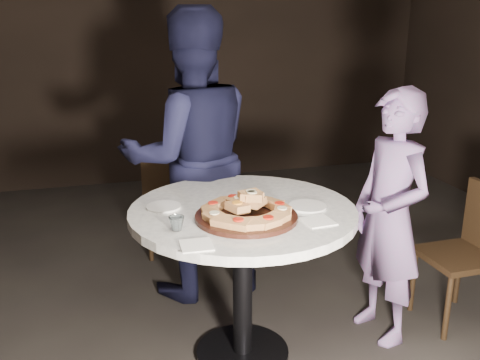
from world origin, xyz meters
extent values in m
cylinder|color=black|center=(-0.01, 0.13, 0.02)|extent=(0.65, 0.65, 0.03)
cylinder|color=black|center=(-0.01, 0.13, 0.42)|extent=(0.13, 0.13, 0.78)
cylinder|color=silver|center=(-0.01, 0.13, 0.82)|extent=(1.47, 1.47, 0.05)
cylinder|color=black|center=(-0.03, -0.02, 0.86)|extent=(0.54, 0.54, 0.02)
cube|color=#AE7543|center=(0.13, -0.02, 0.89)|extent=(0.09, 0.11, 0.05)
cylinder|color=red|center=(0.13, -0.02, 0.91)|extent=(0.05, 0.05, 0.01)
cube|color=#AE7543|center=(0.12, 0.05, 0.89)|extent=(0.12, 0.13, 0.05)
cube|color=#AE7543|center=(0.08, 0.11, 0.89)|extent=(0.13, 0.13, 0.05)
cylinder|color=beige|center=(0.08, 0.11, 0.91)|extent=(0.07, 0.07, 0.01)
cube|color=#AE7543|center=(0.01, 0.14, 0.89)|extent=(0.13, 0.12, 0.05)
cube|color=#AE7543|center=(-0.05, 0.14, 0.89)|extent=(0.11, 0.08, 0.05)
cylinder|color=red|center=(-0.05, 0.14, 0.91)|extent=(0.05, 0.05, 0.01)
cube|color=#AE7543|center=(-0.12, 0.12, 0.89)|extent=(0.13, 0.13, 0.05)
cube|color=#AE7543|center=(-0.17, 0.07, 0.89)|extent=(0.13, 0.13, 0.05)
cylinder|color=red|center=(-0.17, 0.07, 0.91)|extent=(0.07, 0.07, 0.01)
cube|color=#AE7543|center=(-0.20, 0.01, 0.89)|extent=(0.09, 0.11, 0.05)
cube|color=#AE7543|center=(-0.19, -0.06, 0.89)|extent=(0.11, 0.12, 0.05)
cylinder|color=beige|center=(-0.19, -0.06, 0.91)|extent=(0.06, 0.06, 0.01)
cube|color=#AE7543|center=(-0.16, -0.12, 0.89)|extent=(0.13, 0.13, 0.05)
cube|color=#AE7543|center=(-0.11, -0.17, 0.89)|extent=(0.13, 0.13, 0.05)
cylinder|color=red|center=(-0.11, -0.17, 0.91)|extent=(0.07, 0.07, 0.01)
cube|color=#AE7543|center=(-0.05, -0.19, 0.89)|extent=(0.11, 0.09, 0.05)
cube|color=#AE7543|center=(0.02, -0.18, 0.89)|extent=(0.12, 0.11, 0.05)
cylinder|color=red|center=(0.02, -0.18, 0.91)|extent=(0.06, 0.06, 0.01)
cube|color=#AE7543|center=(0.08, -0.14, 0.89)|extent=(0.13, 0.12, 0.05)
cube|color=#AE7543|center=(0.12, -0.08, 0.89)|extent=(0.11, 0.12, 0.05)
cylinder|color=beige|center=(0.12, -0.08, 0.91)|extent=(0.06, 0.06, 0.01)
cube|color=#AE7543|center=(0.02, 0.00, 0.92)|extent=(0.12, 0.13, 0.04)
cylinder|color=#2D6B1E|center=(0.02, 0.00, 0.94)|extent=(0.07, 0.07, 0.01)
cube|color=#AE7543|center=(-0.05, 0.03, 0.92)|extent=(0.13, 0.11, 0.04)
cylinder|color=beige|center=(-0.05, 0.03, 0.94)|extent=(0.06, 0.06, 0.01)
cube|color=#AE7543|center=(-0.08, -0.04, 0.92)|extent=(0.11, 0.12, 0.04)
cylinder|color=orange|center=(-0.08, -0.04, 0.94)|extent=(0.06, 0.06, 0.01)
cube|color=#AE7543|center=(0.00, 0.00, 0.95)|extent=(0.12, 0.10, 0.04)
cylinder|color=beige|center=(0.00, 0.00, 0.97)|extent=(0.06, 0.06, 0.01)
cube|color=#AE7543|center=(0.00, -0.02, 0.95)|extent=(0.12, 0.11, 0.04)
cylinder|color=beige|center=(0.00, -0.02, 0.97)|extent=(0.06, 0.06, 0.01)
cylinder|color=white|center=(-0.38, 0.24, 0.85)|extent=(0.22, 0.22, 0.01)
cylinder|color=white|center=(0.31, 0.05, 0.85)|extent=(0.24, 0.24, 0.01)
imported|color=silver|center=(-0.37, -0.07, 0.88)|extent=(0.09, 0.09, 0.07)
cube|color=white|center=(-0.32, -0.26, 0.85)|extent=(0.14, 0.14, 0.01)
cube|color=white|center=(0.28, -0.15, 0.85)|extent=(0.15, 0.15, 0.01)
cube|color=black|center=(-0.11, 1.54, 0.44)|extent=(0.53, 0.53, 0.04)
cube|color=black|center=(-0.19, 1.35, 0.65)|extent=(0.39, 0.19, 0.44)
cylinder|color=black|center=(0.11, 1.63, 0.22)|extent=(0.05, 0.05, 0.44)
cylinder|color=black|center=(-0.21, 1.76, 0.22)|extent=(0.05, 0.05, 0.44)
cylinder|color=black|center=(-0.02, 1.31, 0.22)|extent=(0.05, 0.05, 0.44)
cylinder|color=black|center=(-0.34, 1.44, 0.22)|extent=(0.05, 0.05, 0.44)
cube|color=black|center=(1.30, 0.13, 0.41)|extent=(0.39, 0.39, 0.04)
cylinder|color=black|center=(1.13, 0.29, 0.21)|extent=(0.03, 0.03, 0.41)
cylinder|color=black|center=(1.13, -0.04, 0.21)|extent=(0.03, 0.03, 0.41)
cylinder|color=black|center=(1.46, 0.30, 0.21)|extent=(0.03, 0.03, 0.41)
imported|color=black|center=(-0.11, 0.93, 0.91)|extent=(0.91, 0.72, 1.82)
imported|color=slate|center=(0.83, 0.13, 0.71)|extent=(0.42, 0.56, 1.42)
camera|label=1|loc=(-0.70, -2.26, 1.76)|focal=40.00mm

